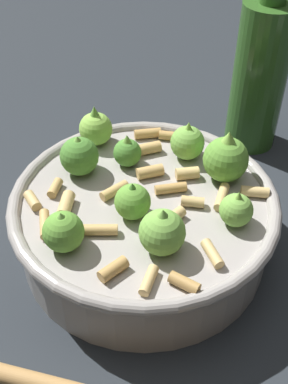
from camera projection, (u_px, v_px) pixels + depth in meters
ground_plane at (144, 246)px, 0.51m from camera, size 2.40×2.40×0.00m
cooking_pan at (145, 215)px, 0.48m from camera, size 0.27×0.27×0.12m
olive_oil_bottle at (260, 74)px, 0.59m from camera, size 0.07×0.07×0.24m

